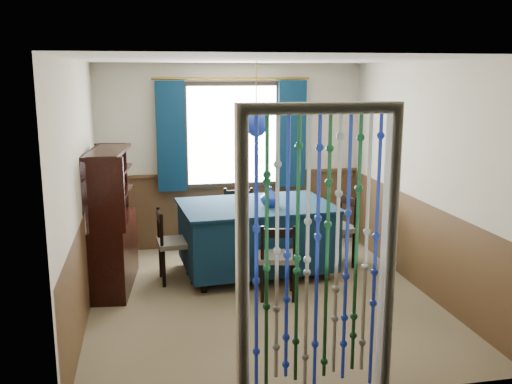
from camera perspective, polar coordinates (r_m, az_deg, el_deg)
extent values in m
plane|color=brown|center=(6.23, 0.53, -10.55)|extent=(4.00, 4.00, 0.00)
plane|color=silver|center=(5.76, 0.58, 13.10)|extent=(4.00, 4.00, 0.00)
plane|color=#C0B69D|center=(7.81, -2.45, 3.56)|extent=(3.60, 0.00, 3.60)
plane|color=#C0B69D|center=(3.99, 6.44, -4.59)|extent=(3.60, 0.00, 3.60)
plane|color=#C0B69D|center=(5.78, -17.19, 0.11)|extent=(0.00, 4.00, 4.00)
plane|color=#C0B69D|center=(6.48, 16.34, 1.37)|extent=(0.00, 4.00, 4.00)
plane|color=#4A321C|center=(7.94, -2.38, -1.82)|extent=(3.60, 0.00, 3.60)
plane|color=#4A321C|center=(4.27, 6.14, -14.23)|extent=(3.60, 0.00, 3.60)
plane|color=#4A321C|center=(5.97, -16.60, -6.94)|extent=(0.00, 4.00, 4.00)
plane|color=#4A321C|center=(6.64, 15.85, -5.01)|extent=(0.00, 4.00, 4.00)
cube|color=black|center=(7.73, -2.41, 5.71)|extent=(1.32, 0.12, 1.42)
cube|color=#0A2136|center=(6.82, 0.02, -4.35)|extent=(1.79, 1.29, 0.70)
cube|color=#0A2136|center=(6.73, 0.02, -1.35)|extent=(1.86, 1.35, 0.03)
cylinder|color=black|center=(6.38, -5.22, -9.37)|extent=(0.07, 0.07, 0.14)
cylinder|color=black|center=(6.77, 7.03, -8.14)|extent=(0.07, 0.07, 0.14)
cylinder|color=black|center=(7.21, -6.54, -6.86)|extent=(0.07, 0.07, 0.14)
cylinder|color=black|center=(7.56, 4.40, -5.93)|extent=(0.07, 0.07, 0.14)
cylinder|color=black|center=(6.05, 0.63, -9.11)|extent=(0.04, 0.04, 0.42)
cylinder|color=black|center=(6.06, 3.81, -9.09)|extent=(0.04, 0.04, 0.42)
cylinder|color=black|center=(6.34, 0.60, -8.10)|extent=(0.04, 0.04, 0.42)
cylinder|color=black|center=(6.35, 3.62, -8.08)|extent=(0.04, 0.04, 0.42)
cube|color=#5B5549|center=(6.12, 2.18, -6.49)|extent=(0.48, 0.47, 0.06)
cube|color=black|center=(5.87, 2.27, -4.14)|extent=(0.35, 0.11, 0.09)
cylinder|color=black|center=(5.90, 0.64, -5.36)|extent=(0.04, 0.04, 0.41)
cylinder|color=black|center=(5.92, 3.88, -5.35)|extent=(0.04, 0.04, 0.41)
cylinder|color=black|center=(7.75, -0.45, -4.30)|extent=(0.04, 0.04, 0.44)
cylinder|color=black|center=(7.72, -3.03, -4.37)|extent=(0.04, 0.04, 0.44)
cylinder|color=black|center=(7.44, -0.19, -5.00)|extent=(0.04, 0.04, 0.44)
cylinder|color=black|center=(7.41, -2.88, -5.08)|extent=(0.04, 0.04, 0.44)
cube|color=#5B5549|center=(7.51, -1.65, -2.86)|extent=(0.46, 0.44, 0.06)
cube|color=black|center=(7.61, -1.77, -0.18)|extent=(0.37, 0.07, 0.10)
cylinder|color=black|center=(7.65, -0.46, -1.15)|extent=(0.04, 0.04, 0.43)
cylinder|color=black|center=(7.62, -3.07, -1.21)|extent=(0.04, 0.04, 0.43)
cylinder|color=black|center=(6.86, -9.50, -6.66)|extent=(0.04, 0.04, 0.43)
cylinder|color=black|center=(6.54, -9.20, -7.59)|extent=(0.04, 0.04, 0.43)
cylinder|color=black|center=(6.90, -6.83, -6.48)|extent=(0.04, 0.04, 0.43)
cylinder|color=black|center=(6.58, -6.39, -7.39)|extent=(0.04, 0.04, 0.43)
cube|color=#5B5549|center=(6.64, -8.04, -5.03)|extent=(0.43, 0.45, 0.06)
cube|color=black|center=(6.54, -9.61, -2.48)|extent=(0.06, 0.36, 0.10)
cylinder|color=black|center=(6.74, -9.71, -3.23)|extent=(0.04, 0.04, 0.42)
cylinder|color=black|center=(6.41, -9.42, -4.00)|extent=(0.04, 0.04, 0.42)
cylinder|color=black|center=(7.17, 9.74, -5.75)|extent=(0.04, 0.04, 0.45)
cylinder|color=black|center=(7.47, 8.28, -4.98)|extent=(0.04, 0.04, 0.45)
cylinder|color=black|center=(7.01, 7.33, -6.10)|extent=(0.04, 0.04, 0.45)
cylinder|color=black|center=(7.31, 5.94, -5.30)|extent=(0.04, 0.04, 0.45)
cube|color=#5B5549|center=(7.17, 7.88, -3.56)|extent=(0.50, 0.51, 0.06)
cube|color=black|center=(7.18, 9.21, -0.84)|extent=(0.11, 0.38, 0.10)
cylinder|color=black|center=(7.06, 9.94, -2.26)|extent=(0.04, 0.04, 0.44)
cylinder|color=black|center=(7.36, 8.45, -1.63)|extent=(0.04, 0.04, 0.44)
cube|color=black|center=(6.62, -14.12, -5.95)|extent=(0.53, 1.23, 0.78)
cube|color=black|center=(5.88, -14.75, -0.36)|extent=(0.37, 0.09, 0.78)
cube|color=black|center=(6.99, -14.23, 1.56)|extent=(0.37, 0.09, 0.78)
cube|color=black|center=(6.38, -14.64, 3.95)|extent=(0.48, 1.22, 0.04)
cube|color=black|center=(6.45, -16.12, 0.61)|extent=(0.15, 1.17, 0.78)
cube|color=black|center=(6.45, -14.15, -0.31)|extent=(0.43, 1.14, 0.02)
cube|color=black|center=(6.41, -14.27, 1.94)|extent=(0.43, 1.14, 0.02)
cylinder|color=olive|center=(6.55, 0.02, 9.96)|extent=(0.01, 0.01, 0.68)
ellipsoid|color=#162B98|center=(6.57, 0.02, 6.99)|extent=(0.27, 0.27, 0.33)
cylinder|color=olive|center=(6.56, 0.02, 8.44)|extent=(0.08, 0.08, 0.03)
imported|color=#162B98|center=(6.60, 1.40, -0.54)|extent=(0.24, 0.24, 0.21)
imported|color=beige|center=(6.25, -14.07, -0.31)|extent=(0.26, 0.26, 0.06)
imported|color=beige|center=(6.74, -13.80, -1.47)|extent=(0.16, 0.16, 0.16)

